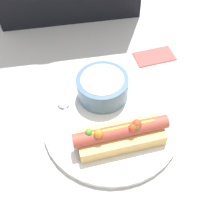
{
  "coord_description": "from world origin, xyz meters",
  "views": [
    {
      "loc": [
        -0.06,
        -0.3,
        0.46
      ],
      "look_at": [
        0.0,
        0.0,
        0.04
      ],
      "focal_mm": 42.0,
      "sensor_mm": 36.0,
      "label": 1
    }
  ],
  "objects": [
    {
      "name": "dinner_plate",
      "position": [
        0.0,
        0.0,
        0.01
      ],
      "size": [
        0.28,
        0.28,
        0.01
      ],
      "color": "white",
      "rests_on": "ground_plane"
    },
    {
      "name": "ground_plane",
      "position": [
        0.0,
        0.0,
        0.0
      ],
      "size": [
        4.0,
        4.0,
        0.0
      ],
      "primitive_type": "plane",
      "color": "#BCB7AD"
    },
    {
      "name": "spoon",
      "position": [
        -0.09,
        0.04,
        0.02
      ],
      "size": [
        0.04,
        0.16,
        0.01
      ],
      "rotation": [
        0.0,
        0.0,
        1.7
      ],
      "color": "#B7B7BC",
      "rests_on": "dinner_plate"
    },
    {
      "name": "napkin",
      "position": [
        0.15,
        0.19,
        0.0
      ],
      "size": [
        0.11,
        0.07,
        0.01
      ],
      "rotation": [
        0.0,
        0.0,
        0.11
      ],
      "color": "#E04C47",
      "rests_on": "ground_plane"
    },
    {
      "name": "soup_bowl",
      "position": [
        -0.01,
        0.07,
        0.04
      ],
      "size": [
        0.11,
        0.11,
        0.05
      ],
      "color": "slate",
      "rests_on": "dinner_plate"
    },
    {
      "name": "hot_dog",
      "position": [
        0.01,
        -0.05,
        0.04
      ],
      "size": [
        0.18,
        0.07,
        0.06
      ],
      "rotation": [
        0.0,
        0.0,
        0.07
      ],
      "color": "#DBAD60",
      "rests_on": "dinner_plate"
    }
  ]
}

